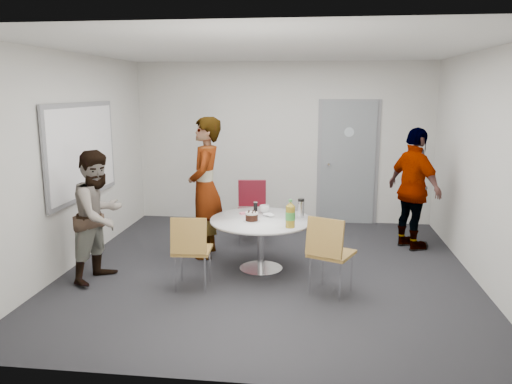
# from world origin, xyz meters

# --- Properties ---
(floor) EXTENTS (5.00, 5.00, 0.00)m
(floor) POSITION_xyz_m (0.00, 0.00, 0.00)
(floor) COLOR black
(floor) RESTS_ON ground
(ceiling) EXTENTS (5.00, 5.00, 0.00)m
(ceiling) POSITION_xyz_m (0.00, 0.00, 2.70)
(ceiling) COLOR silver
(ceiling) RESTS_ON wall_back
(wall_back) EXTENTS (5.00, 0.00, 5.00)m
(wall_back) POSITION_xyz_m (0.00, 2.50, 1.35)
(wall_back) COLOR silver
(wall_back) RESTS_ON floor
(wall_left) EXTENTS (0.00, 5.00, 5.00)m
(wall_left) POSITION_xyz_m (-2.50, 0.00, 1.35)
(wall_left) COLOR silver
(wall_left) RESTS_ON floor
(wall_right) EXTENTS (0.00, 5.00, 5.00)m
(wall_right) POSITION_xyz_m (2.50, 0.00, 1.35)
(wall_right) COLOR silver
(wall_right) RESTS_ON floor
(wall_front) EXTENTS (5.00, 0.00, 5.00)m
(wall_front) POSITION_xyz_m (0.00, -2.50, 1.35)
(wall_front) COLOR silver
(wall_front) RESTS_ON floor
(door) EXTENTS (1.02, 0.17, 2.12)m
(door) POSITION_xyz_m (1.10, 2.48, 1.03)
(door) COLOR gray
(door) RESTS_ON wall_back
(whiteboard) EXTENTS (0.04, 1.90, 1.25)m
(whiteboard) POSITION_xyz_m (-2.46, 0.20, 1.45)
(whiteboard) COLOR gray
(whiteboard) RESTS_ON wall_left
(table) EXTENTS (1.27, 1.27, 0.99)m
(table) POSITION_xyz_m (-0.06, -0.01, 0.58)
(table) COLOR white
(table) RESTS_ON floor
(chair_near_left) EXTENTS (0.44, 0.47, 0.87)m
(chair_near_left) POSITION_xyz_m (-0.80, -0.75, 0.53)
(chair_near_left) COLOR olive
(chair_near_left) RESTS_ON floor
(chair_near_right) EXTENTS (0.58, 0.60, 0.91)m
(chair_near_right) POSITION_xyz_m (0.73, -0.73, 0.55)
(chair_near_right) COLOR olive
(chair_near_right) RESTS_ON floor
(chair_far) EXTENTS (0.48, 0.51, 0.91)m
(chair_far) POSITION_xyz_m (-0.36, 1.22, 0.56)
(chair_far) COLOR maroon
(chair_far) RESTS_ON floor
(person_main) EXTENTS (0.52, 0.73, 1.89)m
(person_main) POSITION_xyz_m (-0.89, 0.47, 0.94)
(person_main) COLOR #A5C6EA
(person_main) RESTS_ON floor
(person_left) EXTENTS (0.77, 0.89, 1.56)m
(person_left) POSITION_xyz_m (-1.95, -0.53, 0.78)
(person_left) COLOR white
(person_left) RESTS_ON floor
(person_right) EXTENTS (0.87, 1.09, 1.73)m
(person_right) POSITION_xyz_m (1.95, 1.14, 0.86)
(person_right) COLOR black
(person_right) RESTS_ON floor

